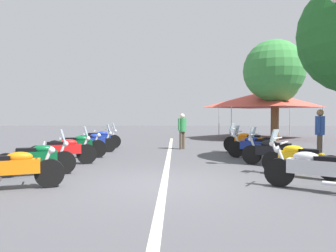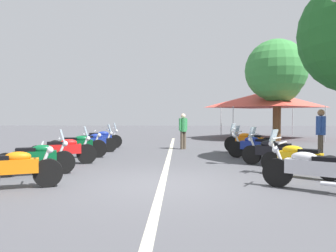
# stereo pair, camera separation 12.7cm
# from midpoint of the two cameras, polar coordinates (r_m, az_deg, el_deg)

# --- Properties ---
(ground_plane) EXTENTS (80.00, 80.00, 0.00)m
(ground_plane) POSITION_cam_midpoint_polar(r_m,az_deg,el_deg) (7.32, -1.23, -10.44)
(ground_plane) COLOR #4C4C51
(lane_centre_stripe) EXTENTS (19.74, 0.16, 0.01)m
(lane_centre_stripe) POSITION_cam_midpoint_polar(r_m,az_deg,el_deg) (11.54, -0.26, -5.85)
(lane_centre_stripe) COLOR beige
(lane_centre_stripe) RESTS_ON ground_plane
(motorcycle_left_row_0) EXTENTS (1.02, 2.06, 0.99)m
(motorcycle_left_row_0) POSITION_cam_midpoint_polar(r_m,az_deg,el_deg) (7.46, -26.82, -6.87)
(motorcycle_left_row_0) COLOR black
(motorcycle_left_row_0) RESTS_ON ground_plane
(motorcycle_left_row_1) EXTENTS (0.96, 1.92, 1.20)m
(motorcycle_left_row_1) POSITION_cam_midpoint_polar(r_m,az_deg,el_deg) (8.94, -22.89, -5.33)
(motorcycle_left_row_1) COLOR black
(motorcycle_left_row_1) RESTS_ON ground_plane
(motorcycle_left_row_2) EXTENTS (0.98, 2.02, 1.21)m
(motorcycle_left_row_2) POSITION_cam_midpoint_polar(r_m,az_deg,el_deg) (10.54, -18.60, -4.15)
(motorcycle_left_row_2) COLOR black
(motorcycle_left_row_2) RESTS_ON ground_plane
(motorcycle_left_row_3) EXTENTS (0.75, 2.16, 1.01)m
(motorcycle_left_row_3) POSITION_cam_midpoint_polar(r_m,az_deg,el_deg) (12.05, -16.39, -3.38)
(motorcycle_left_row_3) COLOR black
(motorcycle_left_row_3) RESTS_ON ground_plane
(motorcycle_left_row_4) EXTENTS (0.99, 1.97, 1.19)m
(motorcycle_left_row_4) POSITION_cam_midpoint_polar(r_m,az_deg,el_deg) (13.61, -13.75, -2.79)
(motorcycle_left_row_4) COLOR black
(motorcycle_left_row_4) RESTS_ON ground_plane
(motorcycle_left_row_5) EXTENTS (0.90, 2.08, 1.20)m
(motorcycle_left_row_5) POSITION_cam_midpoint_polar(r_m,az_deg,el_deg) (15.33, -12.57, -2.22)
(motorcycle_left_row_5) COLOR black
(motorcycle_left_row_5) RESTS_ON ground_plane
(motorcycle_right_row_0) EXTENTS (1.20, 1.85, 0.99)m
(motorcycle_right_row_0) POSITION_cam_midpoint_polar(r_m,az_deg,el_deg) (7.27, 24.36, -7.07)
(motorcycle_right_row_0) COLOR black
(motorcycle_right_row_0) RESTS_ON ground_plane
(motorcycle_right_row_1) EXTENTS (1.32, 1.68, 1.19)m
(motorcycle_right_row_1) POSITION_cam_midpoint_polar(r_m,az_deg,el_deg) (8.77, 22.15, -5.49)
(motorcycle_right_row_1) COLOR black
(motorcycle_right_row_1) RESTS_ON ground_plane
(motorcycle_right_row_2) EXTENTS (1.35, 1.76, 1.20)m
(motorcycle_right_row_2) POSITION_cam_midpoint_polar(r_m,az_deg,el_deg) (10.21, 18.13, -4.39)
(motorcycle_right_row_2) COLOR black
(motorcycle_right_row_2) RESTS_ON ground_plane
(motorcycle_right_row_3) EXTENTS (1.16, 1.92, 1.19)m
(motorcycle_right_row_3) POSITION_cam_midpoint_polar(r_m,az_deg,el_deg) (11.83, 15.16, -3.51)
(motorcycle_right_row_3) COLOR black
(motorcycle_right_row_3) RESTS_ON ground_plane
(motorcycle_right_row_4) EXTENTS (1.16, 1.95, 1.23)m
(motorcycle_right_row_4) POSITION_cam_midpoint_polar(r_m,az_deg,el_deg) (13.51, 13.91, -2.74)
(motorcycle_right_row_4) COLOR black
(motorcycle_right_row_4) RESTS_ON ground_plane
(bystander_1) EXTENTS (0.44, 0.35, 1.78)m
(bystander_1) POSITION_cam_midpoint_polar(r_m,az_deg,el_deg) (12.36, 25.39, -0.65)
(bystander_1) COLOR brown
(bystander_1) RESTS_ON ground_plane
(bystander_2) EXTENTS (0.41, 0.39, 1.65)m
(bystander_2) POSITION_cam_midpoint_polar(r_m,az_deg,el_deg) (14.63, 2.33, -0.42)
(bystander_2) COLOR brown
(bystander_2) RESTS_ON ground_plane
(roadside_tree_0) EXTENTS (3.68, 3.68, 6.12)m
(roadside_tree_0) POSITION_cam_midpoint_polar(r_m,az_deg,el_deg) (20.40, 18.37, 9.44)
(roadside_tree_0) COLOR brown
(roadside_tree_0) RESTS_ON ground_plane
(roadside_tree_1) EXTENTS (2.78, 2.78, 5.05)m
(roadside_tree_1) POSITION_cam_midpoint_polar(r_m,az_deg,el_deg) (20.40, 18.78, 7.67)
(roadside_tree_1) COLOR brown
(roadside_tree_1) RESTS_ON ground_plane
(event_tent) EXTENTS (6.02, 6.02, 3.20)m
(event_tent) POSITION_cam_midpoint_polar(r_m,az_deg,el_deg) (22.53, 16.81, 4.62)
(event_tent) COLOR #E54C3F
(event_tent) RESTS_ON ground_plane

